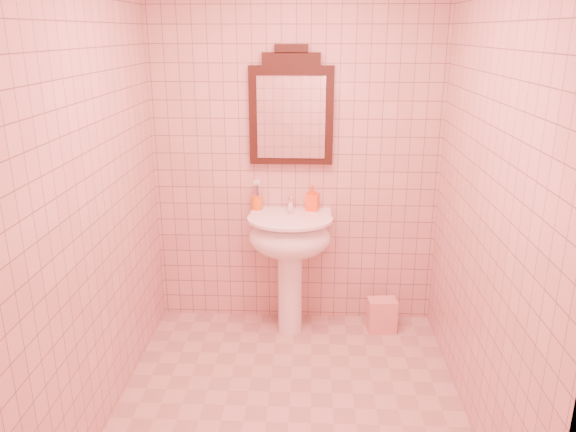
{
  "coord_description": "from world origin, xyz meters",
  "views": [
    {
      "loc": [
        0.11,
        -2.73,
        2.06
      ],
      "look_at": [
        -0.03,
        0.55,
        0.98
      ],
      "focal_mm": 35.0,
      "sensor_mm": 36.0,
      "label": 1
    }
  ],
  "objects_px": {
    "mirror": "(291,110)",
    "toothbrush_cup": "(257,202)",
    "pedestal_sink": "(290,245)",
    "soap_dispenser": "(313,198)",
    "towel": "(382,315)"
  },
  "relations": [
    {
      "from": "pedestal_sink",
      "to": "soap_dispenser",
      "type": "height_order",
      "value": "soap_dispenser"
    },
    {
      "from": "pedestal_sink",
      "to": "toothbrush_cup",
      "type": "height_order",
      "value": "toothbrush_cup"
    },
    {
      "from": "pedestal_sink",
      "to": "soap_dispenser",
      "type": "bearing_deg",
      "value": 46.49
    },
    {
      "from": "mirror",
      "to": "pedestal_sink",
      "type": "bearing_deg",
      "value": -90.0
    },
    {
      "from": "mirror",
      "to": "soap_dispenser",
      "type": "relative_size",
      "value": 4.37
    },
    {
      "from": "towel",
      "to": "pedestal_sink",
      "type": "bearing_deg",
      "value": -177.73
    },
    {
      "from": "toothbrush_cup",
      "to": "soap_dispenser",
      "type": "bearing_deg",
      "value": -2.12
    },
    {
      "from": "pedestal_sink",
      "to": "toothbrush_cup",
      "type": "xyz_separation_m",
      "value": [
        -0.24,
        0.17,
        0.25
      ]
    },
    {
      "from": "mirror",
      "to": "toothbrush_cup",
      "type": "xyz_separation_m",
      "value": [
        -0.24,
        -0.03,
        -0.64
      ]
    },
    {
      "from": "pedestal_sink",
      "to": "towel",
      "type": "bearing_deg",
      "value": 2.27
    },
    {
      "from": "pedestal_sink",
      "to": "mirror",
      "type": "bearing_deg",
      "value": 90.0
    },
    {
      "from": "pedestal_sink",
      "to": "mirror",
      "type": "relative_size",
      "value": 1.09
    },
    {
      "from": "toothbrush_cup",
      "to": "mirror",
      "type": "bearing_deg",
      "value": 6.38
    },
    {
      "from": "mirror",
      "to": "toothbrush_cup",
      "type": "bearing_deg",
      "value": -173.62
    },
    {
      "from": "pedestal_sink",
      "to": "soap_dispenser",
      "type": "relative_size",
      "value": 4.77
    }
  ]
}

